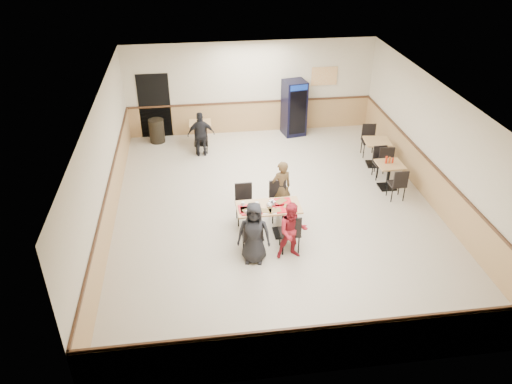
{
  "coord_description": "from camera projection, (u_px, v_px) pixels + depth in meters",
  "views": [
    {
      "loc": [
        -1.91,
        -10.4,
        6.81
      ],
      "look_at": [
        -0.57,
        -0.5,
        0.88
      ],
      "focal_mm": 35.0,
      "sensor_mm": 36.0,
      "label": 1
    }
  ],
  "objects": [
    {
      "name": "main_table",
      "position": [
        268.0,
        216.0,
        11.39
      ],
      "size": [
        1.46,
        0.75,
        0.78
      ],
      "rotation": [
        0.0,
        0.0,
        0.02
      ],
      "color": "black",
      "rests_on": "ground"
    },
    {
      "name": "ground",
      "position": [
        276.0,
        210.0,
        12.56
      ],
      "size": [
        10.0,
        10.0,
        0.0
      ],
      "primitive_type": "plane",
      "color": "beige",
      "rests_on": "ground"
    },
    {
      "name": "side_table_far",
      "position": [
        376.0,
        149.0,
        14.44
      ],
      "size": [
        0.8,
        0.8,
        0.77
      ],
      "rotation": [
        0.0,
        0.0,
        -0.12
      ],
      "color": "black",
      "rests_on": "ground"
    },
    {
      "name": "side_table_near",
      "position": [
        389.0,
        172.0,
        13.31
      ],
      "size": [
        0.68,
        0.68,
        0.72
      ],
      "rotation": [
        0.0,
        0.0,
        0.01
      ],
      "color": "black",
      "rests_on": "ground"
    },
    {
      "name": "back_table_chair_lone",
      "position": [
        201.0,
        138.0,
        15.21
      ],
      "size": [
        0.44,
        0.44,
        0.91
      ],
      "primitive_type": null,
      "rotation": [
        0.0,
        0.0,
        3.1
      ],
      "color": "black",
      "rests_on": "ground"
    },
    {
      "name": "side_table_near_chair_north",
      "position": [
        381.0,
        163.0,
        13.81
      ],
      "size": [
        0.43,
        0.43,
        0.91
      ],
      "primitive_type": null,
      "rotation": [
        0.0,
        0.0,
        0.01
      ],
      "color": "black",
      "rests_on": "ground"
    },
    {
      "name": "room_shell",
      "position": [
        321.0,
        143.0,
        14.64
      ],
      "size": [
        10.0,
        10.0,
        10.0
      ],
      "color": "silver",
      "rests_on": "ground"
    },
    {
      "name": "diner_woman_right",
      "position": [
        292.0,
        231.0,
        10.61
      ],
      "size": [
        0.67,
        0.53,
        1.35
      ],
      "primitive_type": "imported",
      "rotation": [
        0.0,
        0.0,
        0.02
      ],
      "color": "maroon",
      "rests_on": "ground"
    },
    {
      "name": "lone_diner",
      "position": [
        201.0,
        134.0,
        14.89
      ],
      "size": [
        0.81,
        0.35,
        1.38
      ],
      "primitive_type": "imported",
      "rotation": [
        0.0,
        0.0,
        3.16
      ],
      "color": "black",
      "rests_on": "ground"
    },
    {
      "name": "side_table_far_chair_south",
      "position": [
        384.0,
        159.0,
        13.92
      ],
      "size": [
        0.5,
        0.5,
        0.98
      ],
      "primitive_type": null,
      "rotation": [
        0.0,
        0.0,
        3.02
      ],
      "color": "black",
      "rests_on": "ground"
    },
    {
      "name": "main_chairs",
      "position": [
        266.0,
        217.0,
        11.4
      ],
      "size": [
        1.31,
        1.72,
        0.99
      ],
      "rotation": [
        0.0,
        0.0,
        0.02
      ],
      "color": "black",
      "rests_on": "ground"
    },
    {
      "name": "side_table_near_chair_south",
      "position": [
        397.0,
        183.0,
        12.83
      ],
      "size": [
        0.43,
        0.43,
        0.91
      ],
      "primitive_type": null,
      "rotation": [
        0.0,
        0.0,
        3.15
      ],
      "color": "black",
      "rests_on": "ground"
    },
    {
      "name": "condiment_caddy",
      "position": [
        389.0,
        160.0,
        13.18
      ],
      "size": [
        0.23,
        0.06,
        0.2
      ],
      "color": "red",
      "rests_on": "side_table_near"
    },
    {
      "name": "side_table_far_chair_north",
      "position": [
        369.0,
        141.0,
        14.97
      ],
      "size": [
        0.5,
        0.5,
        0.98
      ],
      "primitive_type": null,
      "rotation": [
        0.0,
        0.0,
        -0.12
      ],
      "color": "black",
      "rests_on": "ground"
    },
    {
      "name": "trash_bin",
      "position": [
        157.0,
        131.0,
        15.88
      ],
      "size": [
        0.48,
        0.48,
        0.76
      ],
      "primitive_type": "cylinder",
      "color": "black",
      "rests_on": "ground"
    },
    {
      "name": "tabletop_clutter",
      "position": [
        267.0,
        207.0,
        11.2
      ],
      "size": [
        1.32,
        0.65,
        0.12
      ],
      "rotation": [
        0.0,
        0.0,
        0.02
      ],
      "color": "red",
      "rests_on": "main_table"
    },
    {
      "name": "pepsi_cooler",
      "position": [
        294.0,
        108.0,
        16.17
      ],
      "size": [
        0.79,
        0.79,
        1.8
      ],
      "rotation": [
        0.0,
        0.0,
        0.18
      ],
      "color": "black",
      "rests_on": "ground"
    },
    {
      "name": "back_table",
      "position": [
        200.0,
        130.0,
        15.69
      ],
      "size": [
        0.7,
        0.7,
        0.72
      ],
      "rotation": [
        0.0,
        0.0,
        -0.04
      ],
      "color": "black",
      "rests_on": "ground"
    },
    {
      "name": "diner_woman_left",
      "position": [
        254.0,
        233.0,
        10.48
      ],
      "size": [
        0.78,
        0.58,
        1.43
      ],
      "primitive_type": "imported",
      "rotation": [
        0.0,
        0.0,
        -0.2
      ],
      "color": "black",
      "rests_on": "ground"
    },
    {
      "name": "diner_man_opposite",
      "position": [
        281.0,
        188.0,
        12.1
      ],
      "size": [
        0.59,
        0.47,
        1.43
      ],
      "primitive_type": "imported",
      "rotation": [
        0.0,
        0.0,
        3.41
      ],
      "color": "brown",
      "rests_on": "ground"
    }
  ]
}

